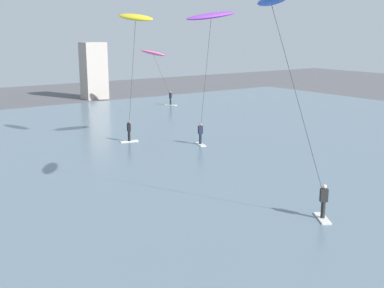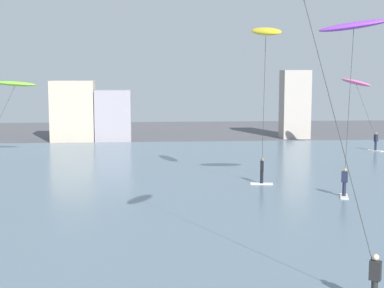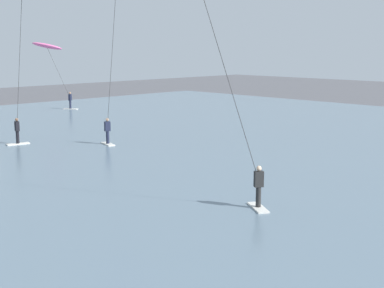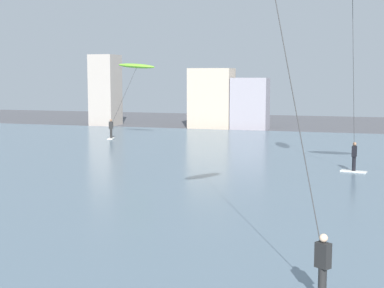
{
  "view_description": "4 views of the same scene",
  "coord_description": "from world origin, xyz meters",
  "px_view_note": "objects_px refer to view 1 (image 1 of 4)",
  "views": [
    {
      "loc": [
        -11.65,
        1.87,
        8.39
      ],
      "look_at": [
        -0.54,
        17.51,
        3.91
      ],
      "focal_mm": 44.77,
      "sensor_mm": 36.0,
      "label": 1
    },
    {
      "loc": [
        -1.75,
        -1.41,
        7.25
      ],
      "look_at": [
        -0.46,
        15.47,
        5.09
      ],
      "focal_mm": 54.77,
      "sensor_mm": 36.0,
      "label": 2
    },
    {
      "loc": [
        -11.07,
        2.58,
        6.19
      ],
      "look_at": [
        2.05,
        15.65,
        2.89
      ],
      "focal_mm": 51.96,
      "sensor_mm": 36.0,
      "label": 3
    },
    {
      "loc": [
        5.87,
        1.94,
        5.38
      ],
      "look_at": [
        1.46,
        16.49,
        3.56
      ],
      "focal_mm": 53.47,
      "sensor_mm": 36.0,
      "label": 4
    }
  ],
  "objects_px": {
    "kitesurfer_blue": "(279,29)",
    "kitesurfer_purple": "(210,26)",
    "kitesurfer_pink": "(155,59)",
    "kitesurfer_yellow": "(135,30)"
  },
  "relations": [
    {
      "from": "kitesurfer_purple",
      "to": "kitesurfer_yellow",
      "type": "bearing_deg",
      "value": 136.29
    },
    {
      "from": "kitesurfer_blue",
      "to": "kitesurfer_purple",
      "type": "bearing_deg",
      "value": 65.05
    },
    {
      "from": "kitesurfer_yellow",
      "to": "kitesurfer_blue",
      "type": "xyz_separation_m",
      "value": [
        -1.75,
        -15.77,
        0.01
      ]
    },
    {
      "from": "kitesurfer_yellow",
      "to": "kitesurfer_blue",
      "type": "relative_size",
      "value": 0.99
    },
    {
      "from": "kitesurfer_pink",
      "to": "kitesurfer_yellow",
      "type": "bearing_deg",
      "value": -124.91
    },
    {
      "from": "kitesurfer_purple",
      "to": "kitesurfer_pink",
      "type": "xyz_separation_m",
      "value": [
        8.02,
        20.73,
        -3.37
      ]
    },
    {
      "from": "kitesurfer_purple",
      "to": "kitesurfer_blue",
      "type": "xyz_separation_m",
      "value": [
        -5.62,
        -12.07,
        -0.29
      ]
    },
    {
      "from": "kitesurfer_pink",
      "to": "kitesurfer_yellow",
      "type": "distance_m",
      "value": 20.99
    },
    {
      "from": "kitesurfer_blue",
      "to": "kitesurfer_pink",
      "type": "bearing_deg",
      "value": 67.43
    },
    {
      "from": "kitesurfer_purple",
      "to": "kitesurfer_pink",
      "type": "distance_m",
      "value": 22.48
    }
  ]
}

